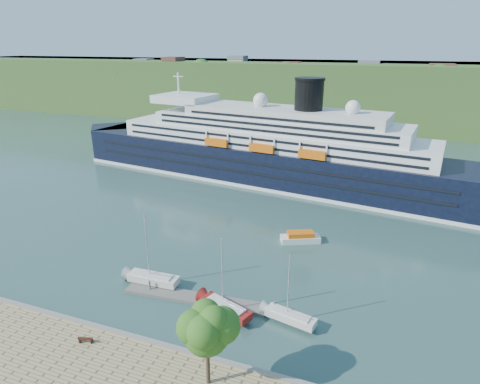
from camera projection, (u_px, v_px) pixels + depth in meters
ground at (167, 353)px, 42.96m from camera, size 400.00×400.00×0.00m
far_hillside at (342, 92)px, 166.36m from camera, size 400.00×50.00×24.00m
quay_coping at (166, 345)px, 42.39m from camera, size 220.00×0.50×0.30m
cruise_ship at (260, 129)px, 93.95m from camera, size 109.97×30.50×24.44m
park_bench at (86, 339)px, 42.85m from camera, size 1.63×1.04×0.97m
promenade_tree at (207, 342)px, 36.30m from camera, size 5.72×5.72×9.47m
floating_pontoon at (194, 298)px, 51.87m from camera, size 19.04×3.88×0.42m
sailboat_white_near at (151, 252)px, 53.23m from camera, size 7.91×2.49×10.11m
sailboat_red at (226, 281)px, 47.23m from camera, size 7.82×4.55×9.76m
sailboat_white_far at (292, 292)px, 45.96m from camera, size 6.97×3.20×8.70m
tender_launch at (300, 237)px, 66.67m from camera, size 6.89×4.77×1.81m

